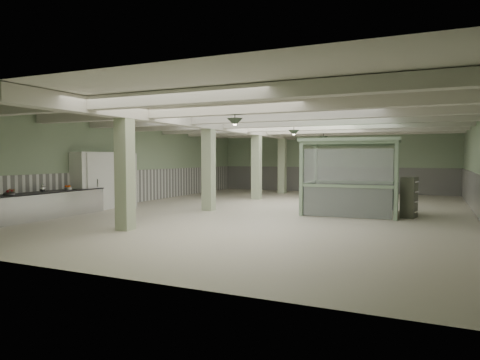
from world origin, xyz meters
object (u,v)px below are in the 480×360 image
at_px(prep_counter, 45,205).
at_px(guard_booth, 351,164).
at_px(filing_cabinet, 409,197).
at_px(walkin_cooler, 101,180).

xyz_separation_m(prep_counter, guard_booth, (9.31, 5.62, 1.38)).
bearing_deg(filing_cabinet, prep_counter, -144.08).
relative_size(walkin_cooler, filing_cabinet, 1.87).
bearing_deg(prep_counter, filing_cabinet, 25.14).
distance_m(walkin_cooler, guard_booth, 9.82).
relative_size(prep_counter, filing_cabinet, 3.46).
distance_m(walkin_cooler, filing_cabinet, 11.70).
bearing_deg(walkin_cooler, prep_counter, -88.29).
relative_size(prep_counter, guard_booth, 1.35).
distance_m(prep_counter, filing_cabinet, 12.52).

